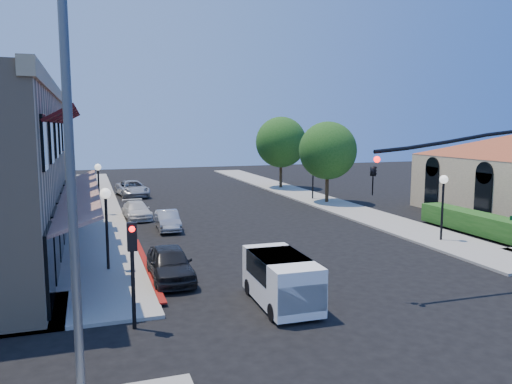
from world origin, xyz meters
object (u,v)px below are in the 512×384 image
object	(u,v)px
street_tree_a	(328,151)
street_tree_b	(281,142)
secondary_signal	(132,255)
white_van	(282,277)
parked_car_a	(170,263)
cobra_streetlight	(87,166)
lamppost_left_near	(106,208)
parked_car_d	(132,189)
lamppost_right_near	(443,191)
lamppost_left_far	(98,176)
parked_car_b	(168,220)
parked_car_c	(137,210)
lamppost_right_far	(313,167)
signal_mast_arm	(502,180)

from	to	relation	value
street_tree_a	street_tree_b	distance (m)	10.01
street_tree_b	secondary_signal	bearing A→B (deg)	-118.77
secondary_signal	white_van	bearing A→B (deg)	6.31
parked_car_a	street_tree_a	bearing A→B (deg)	47.16
cobra_streetlight	lamppost_left_near	distance (m)	10.34
parked_car_d	parked_car_a	bearing A→B (deg)	-98.23
lamppost_right_near	white_van	distance (m)	13.11
lamppost_left_far	lamppost_right_near	world-z (taller)	same
cobra_streetlight	street_tree_b	bearing A→B (deg)	62.17
lamppost_left_far	parked_car_a	size ratio (longest dim) A/B	0.89
secondary_signal	parked_car_b	world-z (taller)	secondary_signal
street_tree_b	parked_car_b	xyz separation A→B (m)	(-13.60, -16.27, -3.97)
lamppost_left_far	lamppost_right_near	xyz separation A→B (m)	(17.00, -14.00, 0.00)
cobra_streetlight	parked_car_c	world-z (taller)	cobra_streetlight
street_tree_b	parked_car_c	distance (m)	19.62
cobra_streetlight	secondary_signal	bearing A→B (deg)	71.37
lamppost_left_near	lamppost_right_far	world-z (taller)	same
street_tree_a	street_tree_b	xyz separation A→B (m)	(0.00, 10.00, 0.35)
secondary_signal	parked_car_a	xyz separation A→B (m)	(1.80, 4.59, -1.63)
street_tree_b	parked_car_b	size ratio (longest dim) A/B	2.00
signal_mast_arm	parked_car_c	world-z (taller)	signal_mast_arm
signal_mast_arm	lamppost_left_near	distance (m)	15.82
secondary_signal	lamppost_right_far	distance (m)	27.98
lamppost_right_near	parked_car_b	size ratio (longest dim) A/B	1.02
signal_mast_arm	parked_car_a	distance (m)	13.31
lamppost_left_far	lamppost_right_far	bearing A→B (deg)	6.71
lamppost_left_far	lamppost_right_near	size ratio (longest dim) A/B	1.00
white_van	parked_car_c	distance (m)	18.33
lamppost_right_far	parked_car_c	size ratio (longest dim) A/B	0.92
parked_car_c	parked_car_a	bearing A→B (deg)	-94.12
parked_car_c	parked_car_d	world-z (taller)	parked_car_d
street_tree_a	parked_car_c	distance (m)	15.56
cobra_streetlight	parked_car_d	distance (m)	33.44
secondary_signal	lamppost_left_far	world-z (taller)	lamppost_left_far
lamppost_left_near	parked_car_b	xyz separation A→B (m)	(3.70, 7.73, -2.16)
signal_mast_arm	lamppost_right_far	xyz separation A→B (m)	(2.64, 22.50, -1.35)
street_tree_b	parked_car_d	distance (m)	14.90
lamppost_left_far	parked_car_b	xyz separation A→B (m)	(3.70, -6.27, -2.16)
white_van	cobra_streetlight	bearing A→B (deg)	-147.19
lamppost_left_near	white_van	world-z (taller)	lamppost_left_near
cobra_streetlight	lamppost_right_near	bearing A→B (deg)	29.54
street_tree_a	parked_car_d	world-z (taller)	street_tree_a
parked_car_c	lamppost_right_near	bearing A→B (deg)	-43.35
parked_car_c	lamppost_right_far	bearing A→B (deg)	11.10
street_tree_a	parked_car_a	distance (m)	22.21
lamppost_right_near	parked_car_b	distance (m)	15.53
parked_car_d	signal_mast_arm	bearing A→B (deg)	-75.55
lamppost_right_near	lamppost_left_far	bearing A→B (deg)	140.53
street_tree_a	white_van	bearing A→B (deg)	-120.51
lamppost_left_far	parked_car_c	bearing A→B (deg)	-41.01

